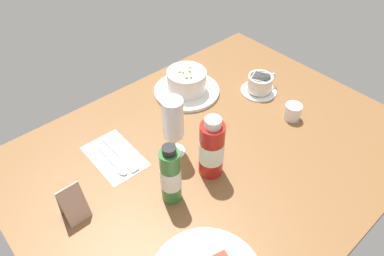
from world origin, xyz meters
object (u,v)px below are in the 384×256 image
porridge_bowl (187,83)px  wine_glass (173,121)px  sauce_bottle_green (171,176)px  menu_card (72,201)px  sauce_bottle_red (212,149)px  cutlery_setting (115,157)px  creamer_jug (293,112)px  coffee_cup (260,84)px

porridge_bowl → wine_glass: bearing=41.8°
sauce_bottle_green → menu_card: bearing=-29.0°
wine_glass → sauce_bottle_red: size_ratio=0.99×
porridge_bowl → sauce_bottle_green: 43.18cm
cutlery_setting → wine_glass: 19.97cm
sauce_bottle_green → wine_glass: bearing=-131.9°
sauce_bottle_green → sauce_bottle_red: 13.08cm
wine_glass → sauce_bottle_green: 15.89cm
cutlery_setting → sauce_bottle_green: (-3.36, 20.65, 7.96)cm
wine_glass → sauce_bottle_green: wine_glass is taller
porridge_bowl → menu_card: bearing=20.0°
porridge_bowl → creamer_jug: porridge_bowl is taller
sauce_bottle_red → porridge_bowl: bearing=-120.6°
cutlery_setting → coffee_cup: bearing=172.9°
porridge_bowl → wine_glass: (20.48, 18.31, 7.71)cm
creamer_jug → wine_glass: size_ratio=0.33×
wine_glass → menu_card: bearing=0.6°
coffee_cup → creamer_jug: 15.92cm
menu_card → sauce_bottle_green: bearing=151.0°
coffee_cup → creamer_jug: bearing=79.9°
cutlery_setting → sauce_bottle_green: 22.39cm
porridge_bowl → creamer_jug: size_ratio=3.65×
coffee_cup → creamer_jug: (2.79, 15.67, -0.46)cm
cutlery_setting → sauce_bottle_green: size_ratio=1.05×
porridge_bowl → sauce_bottle_red: (17.78, 30.08, 4.56)cm
menu_card → coffee_cup: bearing=-177.7°
cutlery_setting → creamer_jug: (-50.03, 22.25, 2.26)cm
sauce_bottle_green → sauce_bottle_red: sauce_bottle_red is taller
porridge_bowl → creamer_jug: 35.24cm
porridge_bowl → menu_card: 54.47cm
coffee_cup → menu_card: bearing=2.3°
coffee_cup → sauce_bottle_red: 39.45cm
creamer_jug → sauce_bottle_green: size_ratio=0.34×
cutlery_setting → menu_card: size_ratio=1.79×
sauce_bottle_green → cutlery_setting: bearing=-80.8°
sauce_bottle_green → sauce_bottle_red: bearing=179.1°
porridge_bowl → coffee_cup: bearing=139.6°
creamer_jug → menu_card: (66.98, -12.86, 2.66)cm
sauce_bottle_green → menu_card: sauce_bottle_green is taller
coffee_cup → wine_glass: size_ratio=0.70×
coffee_cup → menu_card: (69.77, 2.81, 2.21)cm
menu_card → cutlery_setting: bearing=-151.0°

